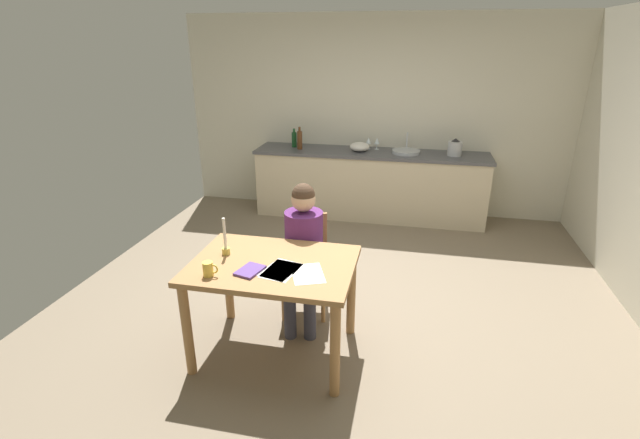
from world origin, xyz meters
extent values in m
cube|color=#7A6B56|center=(0.00, 0.00, -0.02)|extent=(5.20, 5.20, 0.04)
cube|color=beige|center=(0.00, 2.60, 1.30)|extent=(5.20, 0.12, 2.60)
cube|color=beige|center=(0.00, 2.24, 0.43)|extent=(3.02, 0.60, 0.86)
cube|color=#4C4C51|center=(0.00, 2.24, 0.88)|extent=(3.06, 0.64, 0.04)
cube|color=#9E7042|center=(-0.37, -0.85, 0.75)|extent=(1.18, 0.85, 0.04)
cylinder|color=#9E7042|center=(-0.90, -1.21, 0.37)|extent=(0.07, 0.07, 0.73)
cylinder|color=#9E7042|center=(0.15, -1.21, 0.37)|extent=(0.07, 0.07, 0.73)
cylinder|color=#9E7042|center=(-0.90, -0.48, 0.37)|extent=(0.07, 0.07, 0.73)
cylinder|color=#9E7042|center=(0.15, -0.48, 0.37)|extent=(0.07, 0.07, 0.73)
cube|color=#9E7042|center=(-0.29, -0.24, 0.46)|extent=(0.45, 0.45, 0.04)
cube|color=#9E7042|center=(-0.31, -0.06, 0.67)|extent=(0.36, 0.08, 0.40)
cylinder|color=#9E7042|center=(-0.43, -0.43, 0.22)|extent=(0.04, 0.04, 0.45)
cylinder|color=#9E7042|center=(-0.10, -0.39, 0.22)|extent=(0.04, 0.04, 0.45)
cylinder|color=#9E7042|center=(-0.48, -0.10, 0.22)|extent=(0.04, 0.04, 0.45)
cylinder|color=#9E7042|center=(-0.14, -0.05, 0.22)|extent=(0.04, 0.04, 0.45)
cylinder|color=#592666|center=(-0.29, -0.26, 0.70)|extent=(0.36, 0.36, 0.50)
sphere|color=#D8AD8C|center=(-0.29, -0.26, 1.06)|extent=(0.20, 0.20, 0.20)
sphere|color=#473323|center=(-0.29, -0.26, 1.10)|extent=(0.19, 0.19, 0.19)
cylinder|color=#383847|center=(-0.34, -0.46, 0.45)|extent=(0.18, 0.39, 0.13)
cylinder|color=#383847|center=(-0.31, -0.65, 0.23)|extent=(0.10, 0.10, 0.45)
cylinder|color=#383847|center=(-0.18, -0.44, 0.45)|extent=(0.18, 0.39, 0.13)
cylinder|color=#383847|center=(-0.16, -0.63, 0.23)|extent=(0.10, 0.10, 0.45)
cylinder|color=#F2CC4C|center=(-0.74, -1.12, 0.82)|extent=(0.07, 0.07, 0.10)
torus|color=#F2CC4C|center=(-0.70, -1.12, 0.83)|extent=(0.07, 0.01, 0.07)
cylinder|color=gold|center=(-0.76, -0.79, 0.80)|extent=(0.06, 0.06, 0.05)
cylinder|color=white|center=(-0.76, -0.79, 0.94)|extent=(0.02, 0.02, 0.24)
cube|color=#5C3C86|center=(-0.49, -1.01, 0.78)|extent=(0.19, 0.23, 0.02)
cube|color=white|center=(-0.28, -0.95, 0.77)|extent=(0.26, 0.33, 0.00)
cube|color=white|center=(-0.09, -0.96, 0.77)|extent=(0.30, 0.35, 0.00)
cube|color=white|center=(-0.29, -0.94, 0.77)|extent=(0.28, 0.34, 0.00)
cylinder|color=#B2B7BC|center=(0.45, 2.24, 0.92)|extent=(0.36, 0.36, 0.04)
cylinder|color=silver|center=(0.45, 2.40, 1.02)|extent=(0.02, 0.02, 0.24)
cylinder|color=#194C23|center=(-1.06, 2.30, 1.00)|extent=(0.07, 0.07, 0.20)
cylinder|color=#194C23|center=(-1.06, 2.30, 1.13)|extent=(0.03, 0.03, 0.05)
cylinder|color=#593319|center=(-0.95, 2.19, 1.02)|extent=(0.07, 0.07, 0.24)
cylinder|color=#593319|center=(-0.95, 2.19, 1.17)|extent=(0.03, 0.03, 0.06)
ellipsoid|color=white|center=(-0.15, 2.23, 0.96)|extent=(0.26, 0.26, 0.12)
cylinder|color=#B7BABF|center=(1.06, 2.24, 0.99)|extent=(0.18, 0.18, 0.18)
cone|color=#262628|center=(1.06, 2.24, 1.10)|extent=(0.11, 0.11, 0.04)
cylinder|color=silver|center=(0.06, 2.39, 0.90)|extent=(0.06, 0.06, 0.00)
cylinder|color=silver|center=(0.06, 2.39, 0.94)|extent=(0.01, 0.01, 0.07)
cone|color=silver|center=(0.06, 2.39, 1.01)|extent=(0.07, 0.07, 0.08)
cylinder|color=silver|center=(-0.05, 2.39, 0.90)|extent=(0.06, 0.06, 0.00)
cylinder|color=silver|center=(-0.05, 2.39, 0.94)|extent=(0.01, 0.01, 0.07)
cone|color=silver|center=(-0.05, 2.39, 1.01)|extent=(0.07, 0.07, 0.08)
camera|label=1|loc=(0.57, -3.63, 2.26)|focal=25.45mm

